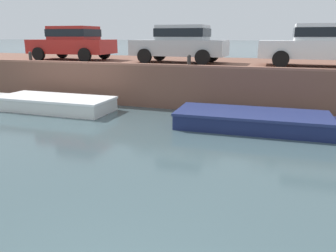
{
  "coord_description": "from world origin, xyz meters",
  "views": [
    {
      "loc": [
        1.51,
        -1.69,
        2.74
      ],
      "look_at": [
        -0.26,
        3.5,
        1.22
      ],
      "focal_mm": 35.0,
      "sensor_mm": 36.0,
      "label": 1
    }
  ],
  "objects_px": {
    "car_leftmost_red": "(73,42)",
    "car_left_inner_silver": "(181,42)",
    "mooring_bollard_mid": "(189,60)",
    "boat_moored_central_navy": "(259,121)",
    "car_centre_white": "(322,43)",
    "boat_moored_west_white": "(50,103)",
    "mooring_bollard_west": "(30,56)"
  },
  "relations": [
    {
      "from": "car_centre_white",
      "to": "mooring_bollard_mid",
      "type": "bearing_deg",
      "value": -159.55
    },
    {
      "from": "mooring_bollard_mid",
      "to": "mooring_bollard_west",
      "type": "bearing_deg",
      "value": 180.0
    },
    {
      "from": "boat_moored_central_navy",
      "to": "mooring_bollard_mid",
      "type": "relative_size",
      "value": 12.23
    },
    {
      "from": "boat_moored_west_white",
      "to": "car_centre_white",
      "type": "height_order",
      "value": "car_centre_white"
    },
    {
      "from": "car_left_inner_silver",
      "to": "mooring_bollard_mid",
      "type": "height_order",
      "value": "car_left_inner_silver"
    },
    {
      "from": "car_left_inner_silver",
      "to": "car_centre_white",
      "type": "height_order",
      "value": "same"
    },
    {
      "from": "car_left_inner_silver",
      "to": "boat_moored_central_navy",
      "type": "bearing_deg",
      "value": -45.9
    },
    {
      "from": "boat_moored_central_navy",
      "to": "car_centre_white",
      "type": "bearing_deg",
      "value": 63.58
    },
    {
      "from": "car_left_inner_silver",
      "to": "car_centre_white",
      "type": "xyz_separation_m",
      "value": [
        5.46,
        0.0,
        0.0
      ]
    },
    {
      "from": "car_centre_white",
      "to": "mooring_bollard_mid",
      "type": "height_order",
      "value": "car_centre_white"
    },
    {
      "from": "car_leftmost_red",
      "to": "boat_moored_west_white",
      "type": "bearing_deg",
      "value": -70.33
    },
    {
      "from": "mooring_bollard_west",
      "to": "car_leftmost_red",
      "type": "bearing_deg",
      "value": 58.68
    },
    {
      "from": "boat_moored_west_white",
      "to": "mooring_bollard_mid",
      "type": "xyz_separation_m",
      "value": [
        4.9,
        1.86,
        1.6
      ]
    },
    {
      "from": "boat_moored_central_navy",
      "to": "car_centre_white",
      "type": "relative_size",
      "value": 1.25
    },
    {
      "from": "mooring_bollard_mid",
      "to": "boat_moored_central_navy",
      "type": "bearing_deg",
      "value": -35.98
    },
    {
      "from": "boat_moored_west_white",
      "to": "car_left_inner_silver",
      "type": "bearing_deg",
      "value": 41.41
    },
    {
      "from": "boat_moored_central_navy",
      "to": "car_leftmost_red",
      "type": "height_order",
      "value": "car_leftmost_red"
    },
    {
      "from": "car_leftmost_red",
      "to": "car_left_inner_silver",
      "type": "height_order",
      "value": "same"
    },
    {
      "from": "mooring_bollard_west",
      "to": "car_centre_white",
      "type": "bearing_deg",
      "value": 8.26
    },
    {
      "from": "boat_moored_west_white",
      "to": "boat_moored_central_navy",
      "type": "bearing_deg",
      "value": -1.09
    },
    {
      "from": "boat_moored_central_navy",
      "to": "car_left_inner_silver",
      "type": "bearing_deg",
      "value": 134.1
    },
    {
      "from": "boat_moored_west_white",
      "to": "car_leftmost_red",
      "type": "bearing_deg",
      "value": 109.67
    },
    {
      "from": "boat_moored_central_navy",
      "to": "car_centre_white",
      "type": "xyz_separation_m",
      "value": [
        1.85,
        3.73,
        2.21
      ]
    },
    {
      "from": "boat_moored_central_navy",
      "to": "car_leftmost_red",
      "type": "xyz_separation_m",
      "value": [
        -8.95,
        3.73,
        2.21
      ]
    },
    {
      "from": "boat_moored_west_white",
      "to": "mooring_bollard_mid",
      "type": "distance_m",
      "value": 5.48
    },
    {
      "from": "car_leftmost_red",
      "to": "car_centre_white",
      "type": "xyz_separation_m",
      "value": [
        10.8,
        -0.0,
        0.0
      ]
    },
    {
      "from": "car_centre_white",
      "to": "mooring_bollard_west",
      "type": "relative_size",
      "value": 9.75
    },
    {
      "from": "car_leftmost_red",
      "to": "mooring_bollard_mid",
      "type": "xyz_separation_m",
      "value": [
        6.18,
        -1.72,
        -0.61
      ]
    },
    {
      "from": "boat_moored_west_white",
      "to": "car_centre_white",
      "type": "bearing_deg",
      "value": 20.62
    },
    {
      "from": "car_leftmost_red",
      "to": "mooring_bollard_mid",
      "type": "relative_size",
      "value": 8.87
    },
    {
      "from": "boat_moored_west_white",
      "to": "car_left_inner_silver",
      "type": "height_order",
      "value": "car_left_inner_silver"
    },
    {
      "from": "boat_moored_west_white",
      "to": "mooring_bollard_mid",
      "type": "height_order",
      "value": "mooring_bollard_mid"
    }
  ]
}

